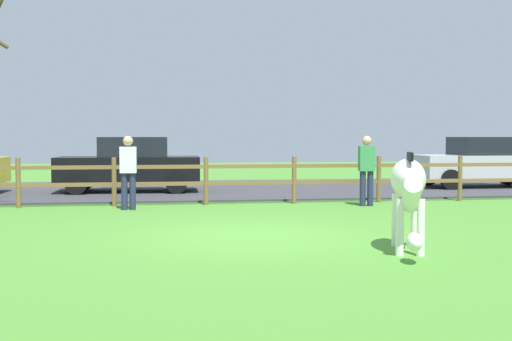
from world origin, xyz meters
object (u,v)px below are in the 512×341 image
(parked_car_silver, at_px, (481,162))
(visitor_left_of_tree, at_px, (128,169))
(zebra, at_px, (409,187))
(visitor_right_of_tree, at_px, (367,167))
(parked_car_black, at_px, (130,164))

(parked_car_silver, xyz_separation_m, visitor_left_of_tree, (-10.67, -4.42, 0.06))
(zebra, relative_size, visitor_right_of_tree, 1.15)
(parked_car_black, relative_size, visitor_right_of_tree, 2.47)
(zebra, xyz_separation_m, parked_car_silver, (6.58, 10.47, -0.08))
(parked_car_black, xyz_separation_m, visitor_right_of_tree, (5.58, -4.35, 0.06))
(parked_car_silver, distance_m, visitor_right_of_tree, 6.84)
(visitor_left_of_tree, bearing_deg, parked_car_black, 91.43)
(parked_car_black, height_order, visitor_right_of_tree, visitor_right_of_tree)
(parked_car_black, xyz_separation_m, visitor_left_of_tree, (0.11, -4.32, 0.06))
(zebra, bearing_deg, visitor_left_of_tree, 124.01)
(zebra, height_order, parked_car_black, parked_car_black)
(zebra, xyz_separation_m, visitor_left_of_tree, (-4.09, 6.06, -0.02))
(zebra, xyz_separation_m, parked_car_black, (-4.20, 10.38, -0.08))
(zebra, relative_size, visitor_left_of_tree, 1.15)
(visitor_left_of_tree, bearing_deg, visitor_right_of_tree, -0.33)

